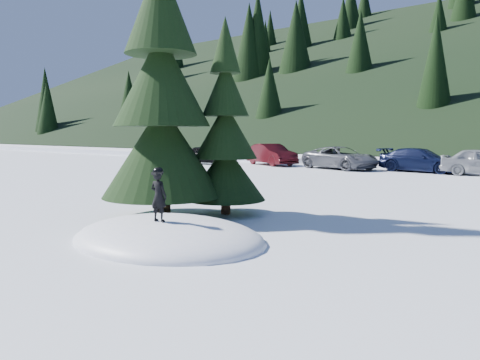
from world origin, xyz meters
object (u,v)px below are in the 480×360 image
Objects in this scene: car_1 at (271,154)px; spruce_tall at (161,92)px; child_skier at (159,196)px; car_0 at (207,155)px; car_3 at (420,160)px; car_2 at (340,158)px; spruce_short at (226,138)px.

spruce_tall is at bearing -130.35° from car_1.
car_0 is at bearing -58.43° from child_skier.
car_1 reaches higher than car_3.
car_0 is 0.78× the size of car_2.
spruce_tall is at bearing -52.36° from child_skier.
spruce_tall is 1.60× the size of spruce_short.
car_1 is 0.96× the size of car_3.
spruce_tall is 1.82× the size of car_3.
car_2 is (-6.61, 20.37, -0.28)m from child_skier.
spruce_short is at bearing -125.97° from car_1.
car_0 is at bearing 139.58° from car_1.
car_2 is (-5.28, 16.82, -1.40)m from spruce_short.
child_skier is 0.22× the size of car_1.
car_1 is 10.10m from car_3.
car_2 is (5.46, -0.20, -0.05)m from car_1.
car_3 is at bearing -94.40° from child_skier.
spruce_tall reaches higher than car_0.
child_skier is at bearing -146.61° from car_2.
car_3 is at bearing 88.99° from spruce_tall.
car_1 is (4.11, 2.17, 0.08)m from car_0.
car_0 is (-13.85, 16.25, -2.65)m from spruce_tall.
child_skier is (2.34, -2.15, -2.33)m from spruce_tall.
child_skier is 0.26× the size of car_0.
car_1 is at bearing 122.24° from spruce_short.
car_1 reaches higher than car_0.
child_skier is 21.40m from car_3.
car_1 is (-10.74, 17.02, -1.35)m from spruce_short.
spruce_short is 5.29× the size of child_skier.
spruce_short is 1.36× the size of car_0.
spruce_tall is 1.89× the size of car_1.
car_0 is (-14.85, 14.85, -1.43)m from spruce_short.
child_skier is at bearing -42.59° from spruce_tall.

